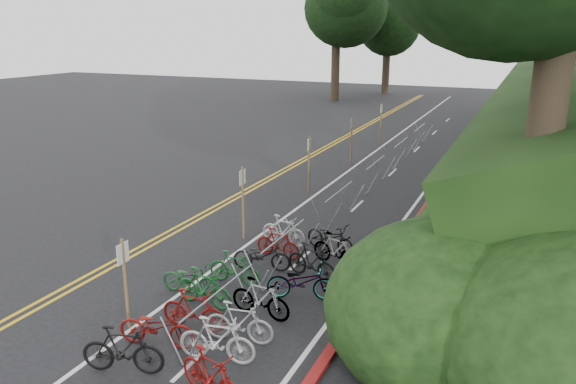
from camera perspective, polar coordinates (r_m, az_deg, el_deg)
ground at (r=15.84m, az=-15.16°, el=-10.17°), size 120.00×120.00×0.00m
road_markings at (r=23.67m, az=1.38°, el=-0.63°), size 7.47×80.00×0.01m
red_curb at (r=24.12m, az=14.35°, el=-0.71°), size 0.25×28.00×0.10m
bike_rack_front at (r=13.41m, az=-6.97°, el=-10.91°), size 1.09×3.26×1.07m
bike_racks_rest at (r=25.38m, az=8.86°, el=2.34°), size 1.14×23.00×1.17m
signpost_near at (r=13.82m, az=-16.23°, el=-8.34°), size 0.08×0.40×2.26m
signposts_rest at (r=26.87m, az=4.53°, el=4.52°), size 0.08×18.40×2.50m
bike_front at (r=15.48m, az=-9.94°, el=-8.68°), size 0.66×1.67×0.86m
bike_valet at (r=14.84m, az=-3.45°, el=-9.32°), size 3.21×9.87×1.07m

